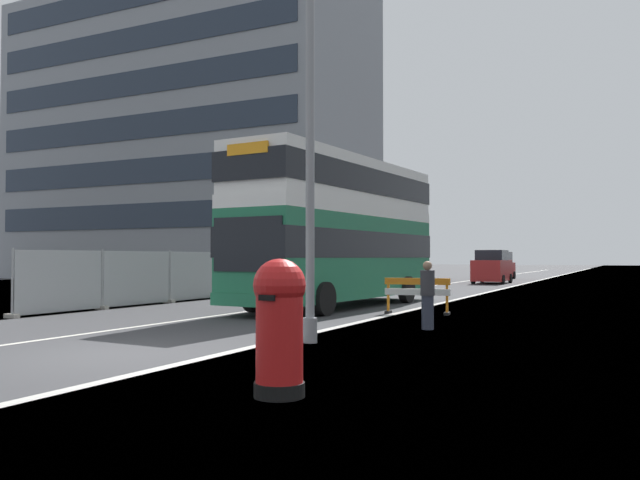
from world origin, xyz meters
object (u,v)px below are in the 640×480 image
(double_decker_bus, at_px, (340,229))
(car_receding_mid, at_px, (492,268))
(red_pillar_postbox, at_px, (279,321))
(roadworks_barrier, at_px, (417,291))
(lamppost_foreground, at_px, (310,155))
(car_receding_far, at_px, (499,266))
(pedestrian_at_kerb, at_px, (428,295))
(car_oncoming_near, at_px, (388,270))

(double_decker_bus, xyz_separation_m, car_receding_mid, (0.65, 22.64, -1.67))
(red_pillar_postbox, height_order, roadworks_barrier, red_pillar_postbox)
(lamppost_foreground, relative_size, roadworks_barrier, 4.07)
(double_decker_bus, relative_size, car_receding_mid, 2.55)
(double_decker_bus, relative_size, car_receding_far, 2.73)
(roadworks_barrier, xyz_separation_m, car_receding_far, (-3.80, 32.71, 0.29))
(car_receding_mid, bearing_deg, red_pillar_postbox, -82.62)
(car_receding_mid, distance_m, car_receding_far, 8.61)
(pedestrian_at_kerb, bearing_deg, double_decker_bus, 131.30)
(red_pillar_postbox, bearing_deg, roadworks_barrier, 99.73)
(lamppost_foreground, distance_m, roadworks_barrier, 7.89)
(car_receding_far, xyz_separation_m, pedestrian_at_kerb, (5.31, -36.61, -0.17))
(car_oncoming_near, xyz_separation_m, car_receding_mid, (4.29, 8.01, 0.03))
(red_pillar_postbox, xyz_separation_m, pedestrian_at_kerb, (-0.53, 7.98, -0.12))
(lamppost_foreground, height_order, pedestrian_at_kerb, lamppost_foreground)
(double_decker_bus, bearing_deg, red_pillar_postbox, -68.40)
(lamppost_foreground, bearing_deg, car_receding_far, 95.55)
(double_decker_bus, bearing_deg, roadworks_barrier, -25.19)
(pedestrian_at_kerb, bearing_deg, car_receding_mid, 98.38)
(double_decker_bus, xyz_separation_m, lamppost_foreground, (3.36, -8.79, 1.10))
(red_pillar_postbox, height_order, pedestrian_at_kerb, red_pillar_postbox)
(car_receding_mid, bearing_deg, car_receding_far, 97.83)
(pedestrian_at_kerb, bearing_deg, car_oncoming_near, 112.78)
(double_decker_bus, relative_size, red_pillar_postbox, 6.41)
(car_receding_far, bearing_deg, car_receding_mid, -82.17)
(pedestrian_at_kerb, bearing_deg, car_receding_far, 98.25)
(lamppost_foreground, relative_size, pedestrian_at_kerb, 4.95)
(car_receding_far, relative_size, pedestrian_at_kerb, 2.46)
(double_decker_bus, xyz_separation_m, roadworks_barrier, (3.28, -1.54, -2.01))
(double_decker_bus, distance_m, car_oncoming_near, 15.17)
(car_oncoming_near, bearing_deg, double_decker_bus, -76.01)
(double_decker_bus, height_order, car_receding_mid, double_decker_bus)
(red_pillar_postbox, distance_m, roadworks_barrier, 12.06)
(car_receding_mid, bearing_deg, pedestrian_at_kerb, -81.62)
(double_decker_bus, height_order, car_oncoming_near, double_decker_bus)
(car_receding_mid, bearing_deg, lamppost_foreground, -85.07)
(roadworks_barrier, bearing_deg, double_decker_bus, 154.81)
(lamppost_foreground, xyz_separation_m, car_receding_mid, (-2.71, 31.43, -2.77))
(lamppost_foreground, distance_m, pedestrian_at_kerb, 4.70)
(double_decker_bus, relative_size, lamppost_foreground, 1.35)
(double_decker_bus, bearing_deg, car_oncoming_near, 103.99)
(red_pillar_postbox, xyz_separation_m, car_oncoming_near, (-8.96, 28.06, 0.07))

